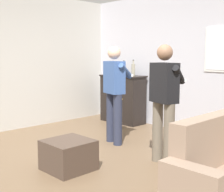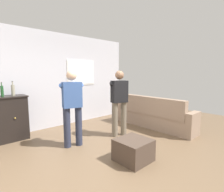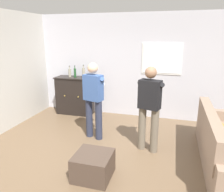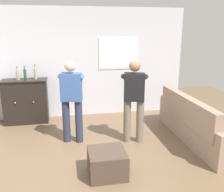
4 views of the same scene
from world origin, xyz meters
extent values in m
plane|color=brown|center=(0.00, 0.00, 0.00)|extent=(10.40, 10.40, 0.00)
cube|color=silver|center=(0.00, 2.66, 1.40)|extent=(5.20, 0.12, 2.80)
cube|color=silver|center=(0.84, 2.60, 1.63)|extent=(1.03, 0.02, 0.81)
cube|color=white|center=(0.84, 2.59, 1.63)|extent=(0.95, 0.03, 0.73)
cube|color=gray|center=(2.05, 0.57, 0.21)|extent=(0.55, 2.19, 0.42)
cube|color=gray|center=(1.84, 0.57, 0.68)|extent=(0.18, 2.19, 0.52)
cube|color=gray|center=(2.05, 1.74, 0.32)|extent=(0.55, 0.18, 0.64)
cube|color=gray|center=(2.05, -0.61, 0.32)|extent=(0.55, 0.18, 0.64)
cube|color=orange|center=(1.97, 0.57, 0.60)|extent=(0.21, 0.42, 0.36)
cube|color=black|center=(-1.53, 2.30, 0.52)|extent=(1.03, 0.44, 1.05)
cube|color=black|center=(-1.53, 2.30, 1.06)|extent=(1.07, 0.48, 0.03)
sphere|color=#B79338|center=(-1.33, 2.06, 0.58)|extent=(0.04, 0.04, 0.04)
cylinder|color=#1E4C23|center=(-1.50, 2.30, 1.20)|extent=(0.06, 0.06, 0.25)
cylinder|color=#1E4C23|center=(-1.50, 2.30, 1.36)|extent=(0.02, 0.02, 0.07)
cylinder|color=#262626|center=(-1.50, 2.30, 1.40)|extent=(0.02, 0.02, 0.02)
cylinder|color=gray|center=(-1.26, 2.35, 1.21)|extent=(0.08, 0.08, 0.26)
cylinder|color=gray|center=(-1.26, 2.35, 1.38)|extent=(0.03, 0.03, 0.08)
cylinder|color=#262626|center=(-1.26, 2.35, 1.42)|extent=(0.03, 0.03, 0.02)
cube|color=#47382D|center=(0.03, -0.38, 0.20)|extent=(0.58, 0.58, 0.40)
cylinder|color=#282D42|center=(-0.58, 1.00, 0.44)|extent=(0.15, 0.15, 0.88)
cylinder|color=#282D42|center=(-0.33, 0.92, 0.44)|extent=(0.15, 0.15, 0.88)
cube|color=#385693|center=(-0.45, 0.96, 1.16)|extent=(0.45, 0.32, 0.55)
sphere|color=#D8AD8C|center=(-0.45, 0.96, 1.57)|extent=(0.22, 0.22, 0.22)
cylinder|color=#385693|center=(-0.52, 1.15, 1.27)|extent=(0.40, 0.34, 0.29)
cylinder|color=#385693|center=(-0.30, 1.08, 1.27)|extent=(0.23, 0.44, 0.29)
cube|color=white|center=(-0.36, 1.27, 1.18)|extent=(0.16, 0.08, 0.04)
cylinder|color=#6B6051|center=(0.64, 0.77, 0.44)|extent=(0.15, 0.15, 0.88)
cylinder|color=#6B6051|center=(0.89, 0.70, 0.44)|extent=(0.15, 0.15, 0.88)
cube|color=black|center=(0.77, 0.73, 1.16)|extent=(0.45, 0.32, 0.55)
sphere|color=#8C664C|center=(0.77, 0.73, 1.57)|extent=(0.22, 0.22, 0.22)
cylinder|color=black|center=(0.70, 0.92, 1.27)|extent=(0.40, 0.34, 0.29)
cylinder|color=black|center=(0.92, 0.85, 1.27)|extent=(0.23, 0.44, 0.29)
cube|color=white|center=(0.85, 1.04, 1.18)|extent=(0.16, 0.08, 0.04)
camera|label=1|loc=(3.34, -2.77, 1.54)|focal=50.00mm
camera|label=2|loc=(-2.35, -2.37, 1.62)|focal=28.00mm
camera|label=3|loc=(1.17, -3.26, 2.23)|focal=35.00mm
camera|label=4|loc=(-0.56, -3.87, 2.25)|focal=40.00mm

